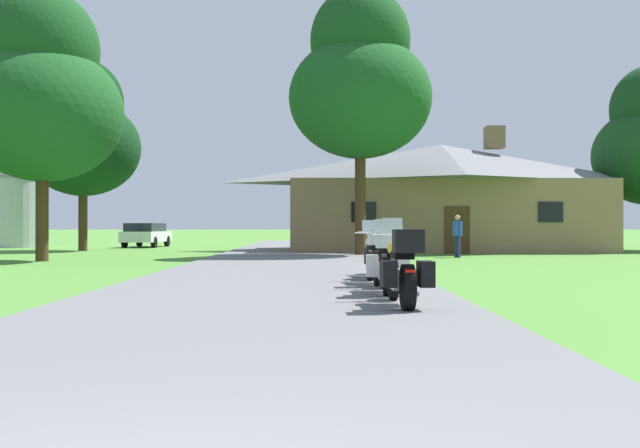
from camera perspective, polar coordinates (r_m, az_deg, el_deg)
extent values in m
plane|color=#4C8433|center=(22.43, -2.54, -3.30)|extent=(500.00, 500.00, 0.00)
cube|color=slate|center=(20.43, -2.74, -3.52)|extent=(6.40, 80.00, 0.06)
cylinder|color=black|center=(11.74, 5.65, -4.29)|extent=(0.13, 0.64, 0.64)
cylinder|color=black|center=(10.32, 6.77, -4.86)|extent=(0.17, 0.64, 0.64)
cube|color=silver|center=(11.01, 6.19, -4.25)|extent=(0.28, 0.57, 0.30)
ellipsoid|color=gold|center=(11.24, 5.99, -1.87)|extent=(0.32, 0.53, 0.26)
cube|color=black|center=(10.79, 6.35, -2.42)|extent=(0.30, 0.53, 0.10)
cylinder|color=silver|center=(11.68, 5.68, -0.88)|extent=(0.66, 0.05, 0.03)
cylinder|color=silver|center=(11.72, 5.65, -2.53)|extent=(0.07, 0.24, 0.73)
cube|color=#B2BCC6|center=(11.77, 5.61, -0.19)|extent=(0.32, 0.12, 0.27)
sphere|color=silver|center=(11.68, 5.68, -1.56)|extent=(0.11, 0.11, 0.11)
cube|color=black|center=(10.24, 6.82, -1.31)|extent=(0.41, 0.37, 0.32)
cube|color=red|center=(10.09, 6.97, -3.69)|extent=(0.14, 0.03, 0.06)
cylinder|color=silver|center=(10.67, 7.24, -5.24)|extent=(0.09, 0.55, 0.07)
cube|color=black|center=(10.32, 5.30, -3.86)|extent=(0.21, 0.41, 0.36)
cube|color=black|center=(10.41, 8.15, -3.83)|extent=(0.21, 0.41, 0.36)
cylinder|color=black|center=(13.91, 4.92, -3.65)|extent=(0.14, 0.64, 0.64)
cylinder|color=black|center=(12.47, 5.25, -4.05)|extent=(0.18, 0.65, 0.64)
cube|color=silver|center=(13.16, 5.08, -3.58)|extent=(0.28, 0.57, 0.30)
ellipsoid|color=orange|center=(13.40, 5.02, -1.60)|extent=(0.32, 0.53, 0.26)
cube|color=black|center=(12.95, 5.13, -2.05)|extent=(0.30, 0.53, 0.10)
cylinder|color=silver|center=(13.84, 4.93, -0.77)|extent=(0.66, 0.06, 0.03)
cylinder|color=silver|center=(13.89, 4.92, -2.17)|extent=(0.07, 0.24, 0.73)
cube|color=#B2BCC6|center=(13.94, 4.90, -0.19)|extent=(0.32, 0.12, 0.27)
sphere|color=silver|center=(13.84, 4.93, -1.35)|extent=(0.11, 0.11, 0.11)
cube|color=silver|center=(12.39, 5.26, -1.11)|extent=(0.42, 0.38, 0.32)
cube|color=red|center=(12.24, 5.31, -3.07)|extent=(0.14, 0.04, 0.06)
cylinder|color=silver|center=(12.80, 5.80, -4.40)|extent=(0.09, 0.55, 0.07)
cube|color=silver|center=(12.50, 4.05, -3.22)|extent=(0.22, 0.41, 0.36)
cube|color=silver|center=(12.53, 6.43, -3.21)|extent=(0.22, 0.41, 0.36)
cylinder|color=black|center=(15.89, 3.87, -3.21)|extent=(0.13, 0.64, 0.64)
cylinder|color=black|center=(14.46, 4.52, -3.51)|extent=(0.18, 0.65, 0.64)
cube|color=silver|center=(15.16, 4.19, -3.14)|extent=(0.28, 0.57, 0.30)
ellipsoid|color=#B2B5BC|center=(15.40, 4.07, -1.41)|extent=(0.32, 0.53, 0.26)
cube|color=black|center=(14.94, 4.28, -1.80)|extent=(0.30, 0.53, 0.10)
cylinder|color=silver|center=(15.83, 3.89, -0.69)|extent=(0.66, 0.06, 0.03)
cylinder|color=silver|center=(15.88, 3.87, -1.92)|extent=(0.07, 0.24, 0.73)
cube|color=#B2BCC6|center=(15.93, 3.85, -0.18)|extent=(0.32, 0.12, 0.27)
sphere|color=silver|center=(15.83, 3.89, -1.20)|extent=(0.11, 0.11, 0.11)
cube|color=silver|center=(14.39, 4.54, -0.98)|extent=(0.41, 0.37, 0.32)
cube|color=red|center=(14.24, 4.63, -2.67)|extent=(0.14, 0.03, 0.06)
cylinder|color=silver|center=(14.81, 4.90, -3.83)|extent=(0.09, 0.55, 0.07)
cylinder|color=black|center=(17.95, 4.02, -2.87)|extent=(0.16, 0.65, 0.64)
cylinder|color=black|center=(16.53, 4.77, -3.10)|extent=(0.20, 0.65, 0.64)
cube|color=silver|center=(17.22, 4.39, -2.78)|extent=(0.30, 0.58, 0.30)
ellipsoid|color=black|center=(17.46, 4.25, -1.27)|extent=(0.34, 0.54, 0.26)
cube|color=black|center=(17.01, 4.49, -1.60)|extent=(0.32, 0.54, 0.10)
cylinder|color=silver|center=(17.89, 4.04, -0.63)|extent=(0.66, 0.08, 0.03)
cylinder|color=silver|center=(17.94, 4.02, -1.72)|extent=(0.08, 0.24, 0.73)
cube|color=#B2BCC6|center=(17.99, 3.99, -0.18)|extent=(0.33, 0.13, 0.27)
sphere|color=silver|center=(17.89, 4.04, -1.08)|extent=(0.11, 0.11, 0.11)
cube|color=black|center=(16.46, 4.80, -0.88)|extent=(0.42, 0.39, 0.32)
cube|color=red|center=(16.30, 4.90, -2.35)|extent=(0.14, 0.04, 0.06)
cylinder|color=silver|center=(16.87, 5.06, -3.38)|extent=(0.11, 0.55, 0.07)
cube|color=black|center=(16.53, 3.85, -2.47)|extent=(0.23, 0.41, 0.36)
cube|color=black|center=(16.62, 5.63, -2.46)|extent=(0.23, 0.41, 0.36)
cube|color=#896B4C|center=(37.21, 9.32, 0.54)|extent=(14.76, 8.16, 3.37)
pyramid|color=slate|center=(37.34, 9.32, 4.59)|extent=(15.65, 8.65, 1.92)
cube|color=brown|center=(38.01, 13.29, 6.50)|extent=(0.90, 0.90, 1.10)
cube|color=#472D19|center=(33.17, 10.54, -0.47)|extent=(1.10, 0.08, 2.10)
cube|color=black|center=(32.63, 3.39, 0.93)|extent=(1.10, 0.06, 0.90)
cube|color=black|center=(34.21, 17.35, 0.89)|extent=(1.10, 0.06, 0.90)
cylinder|color=navy|center=(29.27, 10.64, -1.72)|extent=(0.14, 0.14, 0.86)
cylinder|color=navy|center=(29.42, 10.45, -1.72)|extent=(0.14, 0.14, 0.86)
cube|color=#2D56AD|center=(29.34, 10.55, -0.33)|extent=(0.34, 0.42, 0.56)
cylinder|color=#2D56AD|center=(29.14, 10.79, -0.37)|extent=(0.09, 0.09, 0.58)
cylinder|color=#2D56AD|center=(29.53, 10.31, -0.37)|extent=(0.09, 0.09, 0.58)
sphere|color=tan|center=(29.34, 10.55, 0.49)|extent=(0.21, 0.21, 0.21)
cylinder|color=#422D19|center=(27.57, -20.63, 1.06)|extent=(0.44, 0.44, 3.63)
ellipsoid|color=#194C1E|center=(27.84, -20.62, 7.98)|extent=(5.60, 5.60, 4.76)
ellipsoid|color=#16441B|center=(28.25, -20.62, 12.49)|extent=(3.92, 3.92, 4.20)
cylinder|color=#422D19|center=(38.47, -17.81, 0.67)|extent=(0.44, 0.44, 3.57)
ellipsoid|color=#0F3314|center=(38.67, -17.80, 5.62)|extent=(5.65, 5.65, 4.80)
ellipsoid|color=black|center=(38.96, -17.80, 8.93)|extent=(3.95, 3.95, 4.24)
cylinder|color=#422D19|center=(30.44, 3.12, 2.13)|extent=(0.44, 0.44, 4.89)
ellipsoid|color=#194C1E|center=(30.87, 3.12, 9.69)|extent=(5.89, 5.89, 5.00)
ellipsoid|color=#16441B|center=(31.36, 3.12, 13.93)|extent=(4.12, 4.12, 4.41)
cylinder|color=#B2B7BC|center=(46.55, -22.38, 3.26)|extent=(3.53, 3.53, 8.00)
cone|color=#999EA3|center=(47.03, -22.37, 8.67)|extent=(3.60, 3.60, 0.88)
cylinder|color=gray|center=(46.55, -22.38, 3.26)|extent=(3.64, 3.64, 0.15)
cube|color=silver|center=(44.38, -13.23, -0.95)|extent=(2.11, 4.70, 0.60)
cube|color=black|center=(44.19, -13.30, -0.25)|extent=(1.81, 3.31, 0.48)
cylinder|color=black|center=(45.99, -13.75, -1.29)|extent=(0.26, 0.65, 0.64)
cylinder|color=black|center=(45.54, -11.71, -1.31)|extent=(0.26, 0.65, 0.64)
cylinder|color=black|center=(43.27, -14.83, -1.36)|extent=(0.26, 0.65, 0.64)
cylinder|color=black|center=(42.79, -12.67, -1.38)|extent=(0.26, 0.65, 0.64)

